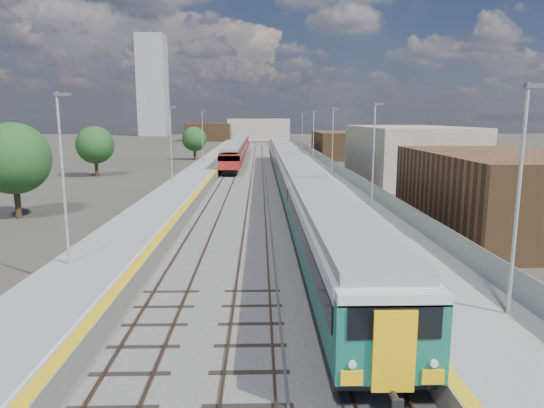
{
  "coord_description": "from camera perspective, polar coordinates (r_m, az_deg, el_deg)",
  "views": [
    {
      "loc": [
        -1.66,
        -13.07,
        7.47
      ],
      "look_at": [
        -0.92,
        16.31,
        2.2
      ],
      "focal_mm": 32.0,
      "sensor_mm": 36.0,
      "label": 1
    }
  ],
  "objects": [
    {
      "name": "ground",
      "position": [
        63.53,
        0.07,
        3.41
      ],
      "size": [
        320.0,
        320.0,
        0.0
      ],
      "primitive_type": "plane",
      "color": "#47443A",
      "rests_on": "ground"
    },
    {
      "name": "buildings",
      "position": [
        152.59,
        -7.78,
        11.29
      ],
      "size": [
        72.0,
        185.5,
        40.0
      ],
      "color": "brown",
      "rests_on": "ground"
    },
    {
      "name": "platform_left",
      "position": [
        66.34,
        -7.85,
        4.05
      ],
      "size": [
        4.3,
        155.0,
        8.52
      ],
      "color": "slate",
      "rests_on": "ground"
    },
    {
      "name": "tree_b",
      "position": [
        65.58,
        -20.1,
        6.54
      ],
      "size": [
        4.71,
        4.71,
        6.39
      ],
      "color": "#382619",
      "rests_on": "ground"
    },
    {
      "name": "tree_c",
      "position": [
        87.2,
        -9.11,
        7.54
      ],
      "size": [
        4.31,
        4.31,
        5.84
      ],
      "color": "#382619",
      "rests_on": "ground"
    },
    {
      "name": "ballast_bed",
      "position": [
        65.99,
        -1.95,
        3.69
      ],
      "size": [
        10.5,
        155.0,
        0.06
      ],
      "primitive_type": "cube",
      "color": "#565451",
      "rests_on": "ground"
    },
    {
      "name": "green_train",
      "position": [
        50.28,
        2.18,
        4.13
      ],
      "size": [
        2.82,
        78.53,
        3.1
      ],
      "color": "black",
      "rests_on": "ground"
    },
    {
      "name": "red_train",
      "position": [
        88.11,
        -3.96,
        6.61
      ],
      "size": [
        2.75,
        55.77,
        3.47
      ],
      "color": "black",
      "rests_on": "ground"
    },
    {
      "name": "tree_a",
      "position": [
        40.32,
        -28.13,
        4.75
      ],
      "size": [
        5.27,
        5.27,
        7.14
      ],
      "color": "#382619",
      "rests_on": "ground"
    },
    {
      "name": "platform_right",
      "position": [
        66.29,
        4.59,
        4.13
      ],
      "size": [
        4.7,
        155.0,
        8.52
      ],
      "color": "slate",
      "rests_on": "ground"
    },
    {
      "name": "tree_d",
      "position": [
        82.48,
        13.24,
        7.42
      ],
      "size": [
        4.58,
        4.58,
        6.21
      ],
      "color": "#382619",
      "rests_on": "ground"
    },
    {
      "name": "tracks",
      "position": [
        67.64,
        -1.43,
        3.91
      ],
      "size": [
        8.96,
        160.0,
        0.17
      ],
      "color": "#4C3323",
      "rests_on": "ground"
    }
  ]
}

